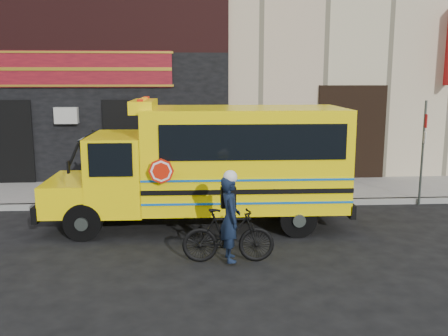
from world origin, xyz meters
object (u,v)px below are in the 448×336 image
sign_pole (423,148)px  cyclist (230,221)px  bicycle (228,235)px  school_bus (215,162)px

sign_pole → cyclist: (-5.44, -3.88, -0.76)m
bicycle → sign_pole: bearing=-53.2°
bicycle → school_bus: bearing=5.2°
school_bus → sign_pole: bearing=14.7°
bicycle → cyclist: size_ratio=1.07×
sign_pole → bicycle: sign_pole is taller
school_bus → cyclist: size_ratio=4.31×
school_bus → bicycle: bearing=-86.5°
sign_pole → bicycle: size_ratio=1.63×
bicycle → cyclist: 0.29m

